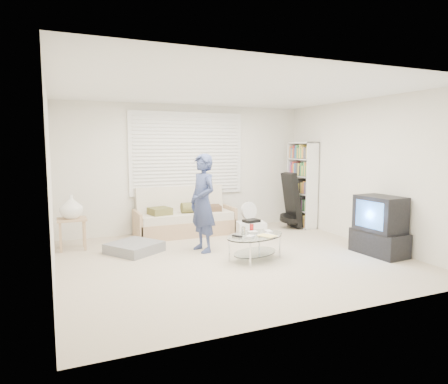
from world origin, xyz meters
name	(u,v)px	position (x,y,z in m)	size (l,w,h in m)	color
ground	(233,258)	(0.00, 0.00, 0.00)	(5.00, 5.00, 0.00)	#BEAD94
room_shell	(221,150)	(0.00, 0.48, 1.63)	(5.02, 4.52, 2.51)	silver
window_blinds	(188,153)	(0.00, 2.20, 1.55)	(2.32, 0.08, 1.62)	silver
futon_sofa	(185,219)	(-0.18, 1.87, 0.30)	(1.88, 0.76, 0.92)	tan
grey_floor_pillow	(134,247)	(-1.32, 0.94, 0.08)	(0.71, 0.71, 0.16)	slate
side_table	(71,209)	(-2.22, 1.52, 0.67)	(0.46, 0.37, 0.91)	tan
bookshelf	(302,185)	(2.32, 1.64, 0.89)	(0.28, 0.75, 1.78)	white
guitar_case	(291,204)	(2.01, 1.54, 0.51)	(0.41, 0.42, 1.14)	black
floor_fan	(248,214)	(1.08, 1.64, 0.35)	(0.37, 0.24, 0.60)	white
storage_bin	(251,230)	(0.85, 1.07, 0.16)	(0.58, 0.47, 0.36)	white
tv_unit	(380,226)	(2.20, -0.70, 0.45)	(0.51, 0.88, 0.93)	black
coffee_table	(255,240)	(0.27, -0.19, 0.31)	(1.19, 1.00, 0.50)	silver
standing_person	(203,203)	(-0.28, 0.58, 0.79)	(0.58, 0.38, 1.58)	navy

